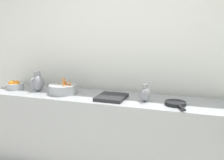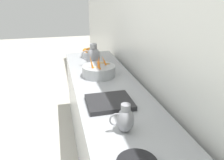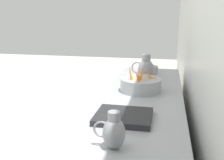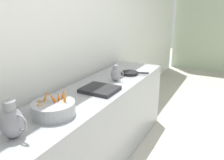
{
  "view_description": "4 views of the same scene",
  "coord_description": "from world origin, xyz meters",
  "px_view_note": "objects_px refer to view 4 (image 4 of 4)",
  "views": [
    {
      "loc": [
        0.75,
        0.63,
        1.51
      ],
      "look_at": [
        -1.41,
        -0.1,
        1.09
      ],
      "focal_mm": 35.47,
      "sensor_mm": 36.0,
      "label": 1
    },
    {
      "loc": [
        -1.11,
        1.34,
        1.67
      ],
      "look_at": [
        -1.48,
        -0.12,
        1.07
      ],
      "focal_mm": 35.63,
      "sensor_mm": 36.0,
      "label": 2
    },
    {
      "loc": [
        -1.7,
        1.38,
        1.5
      ],
      "look_at": [
        -1.35,
        -0.31,
        1.07
      ],
      "focal_mm": 42.76,
      "sensor_mm": 36.0,
      "label": 3
    },
    {
      "loc": [
        -0.35,
        -1.93,
        1.68
      ],
      "look_at": [
        -1.34,
        -0.09,
        1.0
      ],
      "focal_mm": 36.53,
      "sensor_mm": 36.0,
      "label": 4
    }
  ],
  "objects_px": {
    "metal_pitcher_tall": "(12,122)",
    "metal_pitcher_short": "(116,74)",
    "skillet_on_counter": "(130,73)",
    "vegetable_colander": "(53,108)"
  },
  "relations": [
    {
      "from": "vegetable_colander",
      "to": "metal_pitcher_tall",
      "type": "xyz_separation_m",
      "value": [
        -0.01,
        -0.36,
        0.06
      ]
    },
    {
      "from": "metal_pitcher_short",
      "to": "metal_pitcher_tall",
      "type": "bearing_deg",
      "value": -91.59
    },
    {
      "from": "metal_pitcher_tall",
      "to": "vegetable_colander",
      "type": "bearing_deg",
      "value": 88.75
    },
    {
      "from": "metal_pitcher_tall",
      "to": "metal_pitcher_short",
      "type": "xyz_separation_m",
      "value": [
        0.04,
        1.34,
        -0.03
      ]
    },
    {
      "from": "metal_pitcher_short",
      "to": "vegetable_colander",
      "type": "bearing_deg",
      "value": -91.71
    },
    {
      "from": "skillet_on_counter",
      "to": "metal_pitcher_short",
      "type": "bearing_deg",
      "value": -97.19
    },
    {
      "from": "metal_pitcher_tall",
      "to": "skillet_on_counter",
      "type": "relative_size",
      "value": 0.78
    },
    {
      "from": "metal_pitcher_short",
      "to": "skillet_on_counter",
      "type": "bearing_deg",
      "value": 82.81
    },
    {
      "from": "vegetable_colander",
      "to": "metal_pitcher_short",
      "type": "distance_m",
      "value": 0.98
    },
    {
      "from": "metal_pitcher_tall",
      "to": "skillet_on_counter",
      "type": "distance_m",
      "value": 1.66
    }
  ]
}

